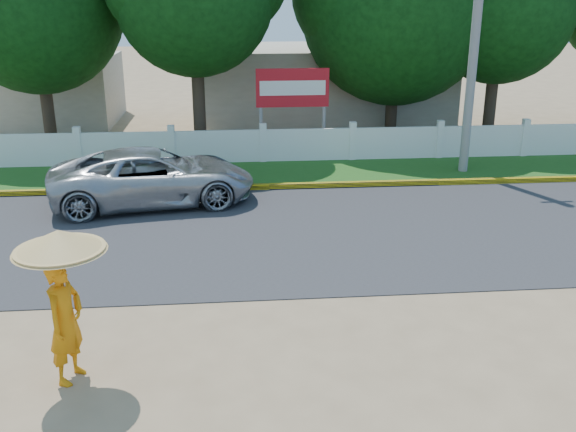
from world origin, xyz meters
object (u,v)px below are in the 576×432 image
object	(u,v)px
utility_pole	(475,41)
vehicle	(153,177)
monk_with_parasol	(62,284)
billboard	(293,92)

from	to	relation	value
utility_pole	vehicle	xyz separation A→B (m)	(-9.40, -2.40, -3.28)
vehicle	monk_with_parasol	xyz separation A→B (m)	(-0.32, -8.29, 0.78)
monk_with_parasol	billboard	distance (m)	14.30
monk_with_parasol	billboard	world-z (taller)	billboard
utility_pole	monk_with_parasol	distance (m)	14.66
vehicle	billboard	bearing A→B (deg)	-48.49
utility_pole	billboard	size ratio (longest dim) A/B	2.73
billboard	utility_pole	bearing A→B (deg)	-28.95
utility_pole	vehicle	size ratio (longest dim) A/B	1.50
utility_pole	billboard	bearing A→B (deg)	151.05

